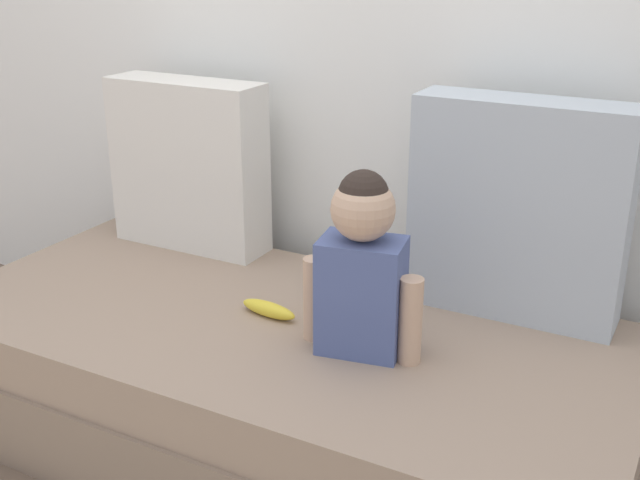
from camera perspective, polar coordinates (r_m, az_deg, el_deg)
ground_plane at (r=2.29m, az=-3.01°, el=-14.19°), size 12.00×12.00×0.00m
back_wall at (r=2.39m, az=3.88°, el=16.28°), size 5.12×0.10×2.25m
couch at (r=2.19m, az=-3.10°, el=-10.23°), size 1.92×0.89×0.38m
throw_pillow_left at (r=2.55m, az=-9.47°, el=5.38°), size 0.51×0.16×0.54m
throw_pillow_right at (r=2.10m, az=14.12°, el=2.12°), size 0.55×0.16×0.57m
toddler at (r=1.86m, az=3.05°, el=-1.82°), size 0.31×0.17×0.46m
banana at (r=2.11m, az=-3.74°, el=-5.02°), size 0.17×0.06×0.04m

